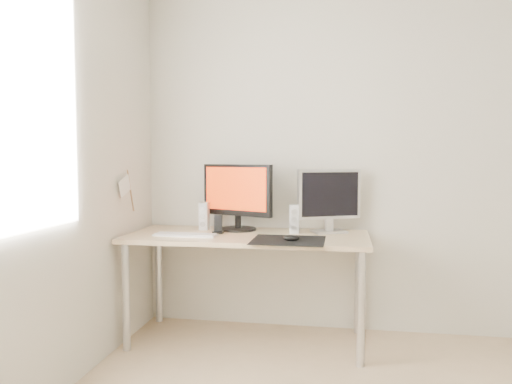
{
  "coord_description": "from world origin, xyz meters",
  "views": [
    {
      "loc": [
        -0.31,
        -1.87,
        1.25
      ],
      "look_at": [
        -0.89,
        1.46,
        1.01
      ],
      "focal_mm": 35.0,
      "sensor_mm": 36.0,
      "label": 1
    }
  ],
  "objects": [
    {
      "name": "second_monitor",
      "position": [
        -0.4,
        1.56,
        0.97
      ],
      "size": [
        0.42,
        0.24,
        0.43
      ],
      "color": "silver",
      "rests_on": "desk"
    },
    {
      "name": "wall_back",
      "position": [
        0.0,
        1.75,
        1.25
      ],
      "size": [
        3.5,
        0.0,
        3.5
      ],
      "primitive_type": "plane",
      "rotation": [
        1.57,
        0.0,
        0.0
      ],
      "color": "silver",
      "rests_on": "ground"
    },
    {
      "name": "mouse",
      "position": [
        -0.61,
        1.16,
        0.75
      ],
      "size": [
        0.1,
        0.06,
        0.04
      ],
      "primitive_type": "ellipsoid",
      "color": "black",
      "rests_on": "mousepad"
    },
    {
      "name": "speaker_right",
      "position": [
        -0.62,
        1.49,
        0.83
      ],
      "size": [
        0.06,
        0.08,
        0.2
      ],
      "color": "white",
      "rests_on": "desk"
    },
    {
      "name": "desk",
      "position": [
        -0.93,
        1.38,
        0.65
      ],
      "size": [
        1.6,
        0.7,
        0.73
      ],
      "color": "#D1B587",
      "rests_on": "ground"
    },
    {
      "name": "speaker_left",
      "position": [
        -1.28,
        1.55,
        0.83
      ],
      "size": [
        0.06,
        0.08,
        0.2
      ],
      "color": "white",
      "rests_on": "desk"
    },
    {
      "name": "keyboard",
      "position": [
        -1.32,
        1.25,
        0.74
      ],
      "size": [
        0.42,
        0.13,
        0.02
      ],
      "color": "silver",
      "rests_on": "desk"
    },
    {
      "name": "main_monitor",
      "position": [
        -1.04,
        1.55,
        0.98
      ],
      "size": [
        0.53,
        0.34,
        0.47
      ],
      "color": "black",
      "rests_on": "desk"
    },
    {
      "name": "mousepad",
      "position": [
        -0.63,
        1.19,
        0.73
      ],
      "size": [
        0.45,
        0.4,
        0.0
      ],
      "primitive_type": "cube",
      "color": "black",
      "rests_on": "desk"
    },
    {
      "name": "phone_dock",
      "position": [
        -1.13,
        1.39,
        0.77
      ],
      "size": [
        0.07,
        0.06,
        0.13
      ],
      "color": "black",
      "rests_on": "desk"
    },
    {
      "name": "pennant",
      "position": [
        -1.72,
        1.24,
        1.05
      ],
      "size": [
        0.01,
        0.23,
        0.29
      ],
      "color": "#A57F54",
      "rests_on": "wall_left"
    }
  ]
}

